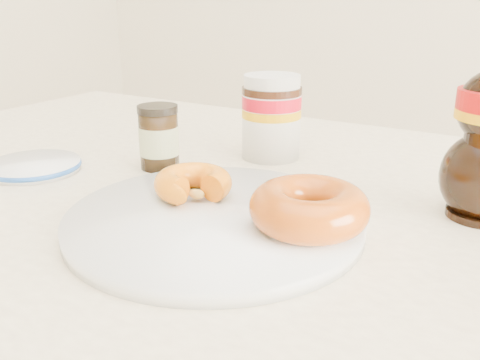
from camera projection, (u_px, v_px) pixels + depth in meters
The scene contains 7 objects.
dining_table at pixel (262, 284), 0.59m from camera, with size 1.40×0.90×0.75m.
plate at pixel (214, 220), 0.54m from camera, with size 0.30×0.30×0.01m.
donut_bitten at pixel (193, 183), 0.57m from camera, with size 0.08×0.08×0.03m, color orange.
donut_whole at pixel (309, 208), 0.50m from camera, with size 0.11×0.11×0.04m, color #983209.
nutella_jar at pixel (271, 114), 0.74m from camera, with size 0.08×0.08×0.12m.
dark_jar at pixel (159, 138), 0.71m from camera, with size 0.05×0.05×0.08m.
blue_rim_saucer at pixel (34, 166), 0.70m from camera, with size 0.12×0.12×0.01m.
Camera 1 is at (0.25, -0.36, 0.97)m, focal length 40.00 mm.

